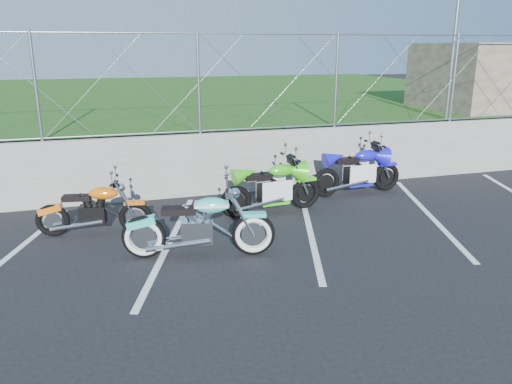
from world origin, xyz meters
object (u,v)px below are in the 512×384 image
object	(u,v)px
cruiser_turquoise	(201,228)
sportbike_green	(273,189)
sportbike_blue	(358,172)
naked_orange	(95,212)

from	to	relation	value
cruiser_turquoise	sportbike_green	xyz separation A→B (m)	(1.67, 1.62, 0.00)
sportbike_green	sportbike_blue	size ratio (longest dim) A/B	0.98
cruiser_turquoise	naked_orange	xyz separation A→B (m)	(-1.49, 1.38, -0.05)
cruiser_turquoise	sportbike_green	bearing A→B (deg)	56.79
sportbike_green	naked_orange	bearing A→B (deg)	178.50
sportbike_green	sportbike_blue	xyz separation A→B (m)	(2.13, 0.69, 0.01)
sportbike_green	sportbike_blue	bearing A→B (deg)	12.00
naked_orange	sportbike_green	bearing A→B (deg)	14.49
naked_orange	sportbike_blue	distance (m)	5.37
cruiser_turquoise	sportbike_blue	bearing A→B (deg)	43.91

